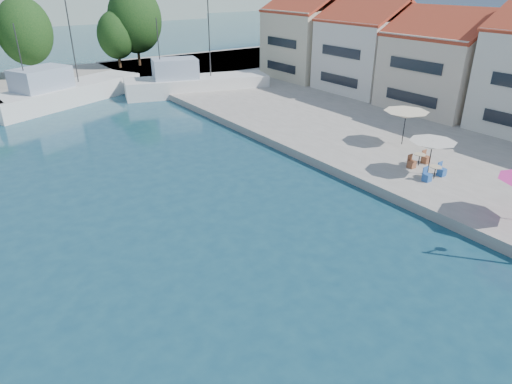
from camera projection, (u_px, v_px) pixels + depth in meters
quay_right at (454, 122)px, 38.57m from camera, size 32.00×92.00×0.60m
building_04 at (447, 58)px, 39.82m from camera, size 9.00×8.80×9.20m
building_05 at (370, 44)px, 46.38m from camera, size 8.40×8.80×9.70m
building_06 at (311, 33)px, 52.95m from camera, size 9.00×8.80×10.20m
trawler_03 at (63, 93)px, 44.96m from camera, size 16.57×10.53×10.20m
trawler_04 at (194, 84)px, 48.68m from camera, size 15.54×8.05×10.20m
tree_06 at (25, 31)px, 52.28m from camera, size 6.07×6.07×8.98m
tree_07 at (116, 35)px, 58.38m from camera, size 4.79×4.79×7.09m
tree_08 at (135, 19)px, 59.24m from camera, size 6.89×6.89×10.19m
umbrella_white at (432, 145)px, 26.74m from camera, size 2.73×2.73×2.11m
umbrella_cream at (406, 115)px, 31.59m from camera, size 3.09×3.09×2.41m
cafe_table_02 at (435, 174)px, 26.86m from camera, size 1.82×0.70×0.76m
cafe_table_03 at (419, 161)px, 28.74m from camera, size 1.82×0.70×0.76m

